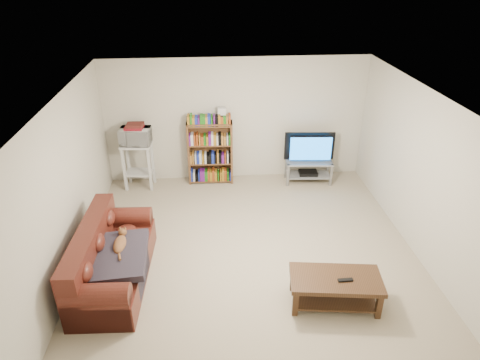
{
  "coord_description": "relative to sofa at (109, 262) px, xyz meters",
  "views": [
    {
      "loc": [
        -0.57,
        -5.29,
        4.0
      ],
      "look_at": [
        -0.1,
        0.4,
        1.0
      ],
      "focal_mm": 32.0,
      "sensor_mm": 36.0,
      "label": 1
    }
  ],
  "objects": [
    {
      "name": "floor",
      "position": [
        1.97,
        0.53,
        -0.3
      ],
      "size": [
        5.0,
        5.0,
        0.0
      ],
      "primitive_type": "plane",
      "color": "tan",
      "rests_on": "ground"
    },
    {
      "name": "ceiling",
      "position": [
        1.97,
        0.53,
        2.1
      ],
      "size": [
        5.0,
        5.0,
        0.0
      ],
      "primitive_type": "plane",
      "rotation": [
        3.14,
        0.0,
        0.0
      ],
      "color": "white",
      "rests_on": "ground"
    },
    {
      "name": "wall_back",
      "position": [
        1.97,
        3.03,
        0.9
      ],
      "size": [
        5.0,
        0.0,
        5.0
      ],
      "primitive_type": "plane",
      "rotation": [
        1.57,
        0.0,
        0.0
      ],
      "color": "beige",
      "rests_on": "ground"
    },
    {
      "name": "wall_front",
      "position": [
        1.97,
        -1.97,
        0.9
      ],
      "size": [
        5.0,
        0.0,
        5.0
      ],
      "primitive_type": "plane",
      "rotation": [
        -1.57,
        0.0,
        0.0
      ],
      "color": "beige",
      "rests_on": "ground"
    },
    {
      "name": "wall_left",
      "position": [
        -0.53,
        0.53,
        0.9
      ],
      "size": [
        0.0,
        5.0,
        5.0
      ],
      "primitive_type": "plane",
      "rotation": [
        1.57,
        0.0,
        1.57
      ],
      "color": "beige",
      "rests_on": "ground"
    },
    {
      "name": "wall_right",
      "position": [
        4.47,
        0.53,
        0.9
      ],
      "size": [
        0.0,
        5.0,
        5.0
      ],
      "primitive_type": "plane",
      "rotation": [
        1.57,
        0.0,
        -1.57
      ],
      "color": "beige",
      "rests_on": "ground"
    },
    {
      "name": "sofa",
      "position": [
        0.0,
        0.0,
        0.0
      ],
      "size": [
        0.92,
        1.98,
        0.83
      ],
      "rotation": [
        0.0,
        0.0,
        -0.04
      ],
      "color": "#4F1D14",
      "rests_on": "floor"
    },
    {
      "name": "blanket",
      "position": [
        0.17,
        -0.14,
        0.2
      ],
      "size": [
        0.79,
        1.0,
        0.18
      ],
      "primitive_type": "cube",
      "rotation": [
        0.05,
        -0.04,
        0.04
      ],
      "color": "#2D2732",
      "rests_on": "sofa"
    },
    {
      "name": "cat",
      "position": [
        0.18,
        0.04,
        0.26
      ],
      "size": [
        0.23,
        0.54,
        0.16
      ],
      "primitive_type": null,
      "rotation": [
        0.0,
        0.0,
        -0.04
      ],
      "color": "brown",
      "rests_on": "sofa"
    },
    {
      "name": "coffee_table",
      "position": [
        2.95,
        -0.7,
        -0.01
      ],
      "size": [
        1.21,
        0.72,
        0.42
      ],
      "rotation": [
        0.0,
        0.0,
        -0.13
      ],
      "color": "#3D2615",
      "rests_on": "floor"
    },
    {
      "name": "remote",
      "position": [
        3.05,
        -0.76,
        0.13
      ],
      "size": [
        0.19,
        0.06,
        0.02
      ],
      "primitive_type": "cube",
      "rotation": [
        0.0,
        0.0,
        0.02
      ],
      "color": "black",
      "rests_on": "coffee_table"
    },
    {
      "name": "tv_stand",
      "position": [
        3.37,
        2.66,
        0.01
      ],
      "size": [
        0.93,
        0.47,
        0.45
      ],
      "rotation": [
        0.0,
        0.0,
        -0.07
      ],
      "color": "#999EA3",
      "rests_on": "floor"
    },
    {
      "name": "television",
      "position": [
        3.37,
        2.66,
        0.43
      ],
      "size": [
        0.97,
        0.2,
        0.56
      ],
      "primitive_type": "imported",
      "rotation": [
        0.0,
        0.0,
        3.07
      ],
      "color": "black",
      "rests_on": "tv_stand"
    },
    {
      "name": "dvd_player",
      "position": [
        3.37,
        2.66,
        -0.11
      ],
      "size": [
        0.38,
        0.28,
        0.06
      ],
      "primitive_type": "cube",
      "rotation": [
        0.0,
        0.0,
        -0.07
      ],
      "color": "black",
      "rests_on": "tv_stand"
    },
    {
      "name": "bookshelf",
      "position": [
        1.45,
        2.83,
        0.34
      ],
      "size": [
        0.87,
        0.3,
        1.25
      ],
      "rotation": [
        0.0,
        0.0,
        -0.04
      ],
      "color": "brown",
      "rests_on": "floor"
    },
    {
      "name": "shelf_clutter",
      "position": [
        1.55,
        2.84,
        1.05
      ],
      "size": [
        0.64,
        0.2,
        0.28
      ],
      "rotation": [
        0.0,
        0.0,
        -0.04
      ],
      "color": "silver",
      "rests_on": "bookshelf"
    },
    {
      "name": "microwave_stand",
      "position": [
        0.08,
        2.74,
        0.27
      ],
      "size": [
        0.59,
        0.45,
        0.89
      ],
      "rotation": [
        0.0,
        0.0,
        -0.09
      ],
      "color": "silver",
      "rests_on": "floor"
    },
    {
      "name": "microwave",
      "position": [
        0.08,
        2.74,
        0.75
      ],
      "size": [
        0.58,
        0.42,
        0.3
      ],
      "primitive_type": "imported",
      "rotation": [
        0.0,
        0.0,
        -0.09
      ],
      "color": "silver",
      "rests_on": "microwave_stand"
    },
    {
      "name": "game_boxes",
      "position": [
        0.08,
        2.74,
        0.93
      ],
      "size": [
        0.35,
        0.31,
        0.05
      ],
      "primitive_type": "cube",
      "rotation": [
        0.0,
        0.0,
        -0.09
      ],
      "color": "maroon",
      "rests_on": "microwave"
    }
  ]
}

